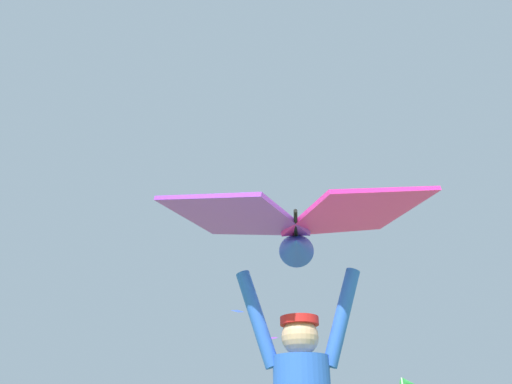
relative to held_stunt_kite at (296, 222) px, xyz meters
name	(u,v)px	position (x,y,z in m)	size (l,w,h in m)	color
held_stunt_kite	(296,222)	(0.00, 0.00, 0.00)	(1.78, 1.19, 0.41)	black
distant_kite_purple_low_right	(331,200)	(10.10, 23.17, 12.20)	(1.10, 1.05, 1.96)	purple
distant_kite_blue_high_right	(238,311)	(4.35, 23.91, 5.06)	(0.63, 0.59, 0.31)	blue
distant_kite_purple_overhead_distant	(272,338)	(7.41, 27.91, 4.41)	(0.76, 0.73, 0.30)	purple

